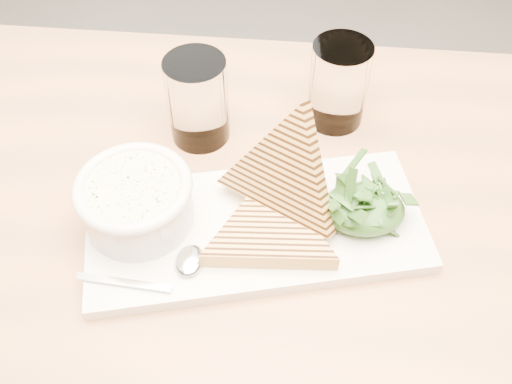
{
  "coord_description": "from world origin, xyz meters",
  "views": [
    {
      "loc": [
        -0.06,
        -0.43,
        1.32
      ],
      "look_at": [
        -0.06,
        -0.02,
        0.82
      ],
      "focal_mm": 40.0,
      "sensor_mm": 36.0,
      "label": 1
    }
  ],
  "objects_px": {
    "glass_near": "(198,100)",
    "glass_far": "(338,84)",
    "soup_bowl": "(137,205)",
    "platter": "(256,228)",
    "table_top": "(141,273)"
  },
  "relations": [
    {
      "from": "platter",
      "to": "soup_bowl",
      "type": "xyz_separation_m",
      "value": [
        -0.14,
        0.01,
        0.03
      ]
    },
    {
      "from": "soup_bowl",
      "to": "platter",
      "type": "bearing_deg",
      "value": -3.12
    },
    {
      "from": "soup_bowl",
      "to": "glass_far",
      "type": "relative_size",
      "value": 1.05
    },
    {
      "from": "table_top",
      "to": "platter",
      "type": "relative_size",
      "value": 3.35
    },
    {
      "from": "platter",
      "to": "glass_far",
      "type": "distance_m",
      "value": 0.23
    },
    {
      "from": "table_top",
      "to": "glass_far",
      "type": "xyz_separation_m",
      "value": [
        0.24,
        0.24,
        0.08
      ]
    },
    {
      "from": "glass_near",
      "to": "soup_bowl",
      "type": "bearing_deg",
      "value": -110.74
    },
    {
      "from": "platter",
      "to": "glass_far",
      "type": "xyz_separation_m",
      "value": [
        0.11,
        0.2,
        0.05
      ]
    },
    {
      "from": "glass_near",
      "to": "glass_far",
      "type": "bearing_deg",
      "value": 10.32
    },
    {
      "from": "soup_bowl",
      "to": "glass_far",
      "type": "distance_m",
      "value": 0.31
    },
    {
      "from": "table_top",
      "to": "platter",
      "type": "bearing_deg",
      "value": 18.9
    },
    {
      "from": "soup_bowl",
      "to": "glass_near",
      "type": "xyz_separation_m",
      "value": [
        0.06,
        0.16,
        0.02
      ]
    },
    {
      "from": "soup_bowl",
      "to": "glass_far",
      "type": "xyz_separation_m",
      "value": [
        0.24,
        0.19,
        0.02
      ]
    },
    {
      "from": "glass_far",
      "to": "glass_near",
      "type": "bearing_deg",
      "value": -169.68
    },
    {
      "from": "platter",
      "to": "soup_bowl",
      "type": "distance_m",
      "value": 0.14
    }
  ]
}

